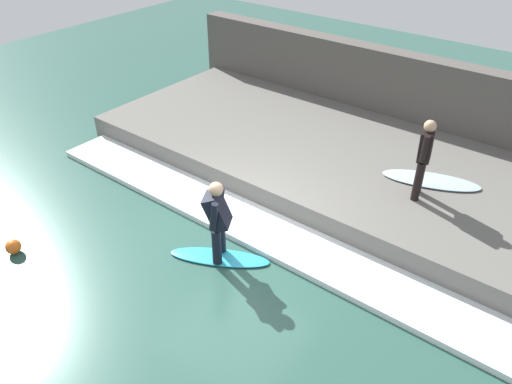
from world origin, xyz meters
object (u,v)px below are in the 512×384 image
Objects in this scene: surfer_riding at (218,217)px; marker_buoy at (13,247)px; surfer_waiting_near at (424,155)px; surfboard_riding at (220,257)px; surfboard_waiting_near at (431,180)px.

marker_buoy is at bearing 125.45° from surfer_riding.
surfer_riding is 3.78m from surfer_waiting_near.
surfboard_waiting_near reaches higher than surfboard_riding.
surfboard_riding is 1.17× the size of surfer_riding.
surfboard_riding is at bearing -54.55° from marker_buoy.
surfer_waiting_near reaches higher than surfboard_waiting_near.
surfer_waiting_near is (3.11, -2.09, 0.48)m from surfer_riding.
surfboard_waiting_near is 7.26× the size of marker_buoy.
surfer_waiting_near is 1.04m from surfboard_waiting_near.
surfboard_riding is at bearing -90.00° from surfer_riding.
surfboard_waiting_near is at bearing -3.66° from surfer_waiting_near.
surfboard_riding is 0.90× the size of surfboard_waiting_near.
marker_buoy is (-5.81, 5.02, -0.41)m from surfboard_waiting_near.
surfer_waiting_near is 5.72× the size of marker_buoy.
surfer_waiting_near is at bearing -33.82° from surfboard_riding.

